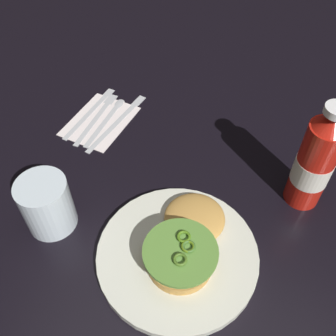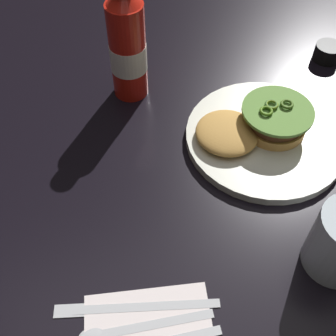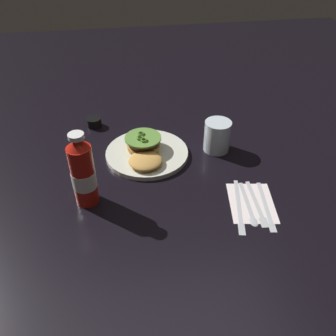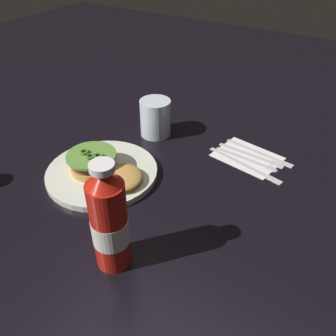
{
  "view_description": "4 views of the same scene",
  "coord_description": "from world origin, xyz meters",
  "px_view_note": "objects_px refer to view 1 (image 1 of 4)",
  "views": [
    {
      "loc": [
        -0.33,
        -0.09,
        0.61
      ],
      "look_at": [
        0.13,
        0.05,
        0.06
      ],
      "focal_mm": 41.19,
      "sensor_mm": 36.0,
      "label": 1
    },
    {
      "loc": [
        0.29,
        0.43,
        0.56
      ],
      "look_at": [
        0.18,
        0.05,
        0.06
      ],
      "focal_mm": 45.52,
      "sensor_mm": 36.0,
      "label": 2
    },
    {
      "loc": [
        0.95,
        -0.1,
        0.7
      ],
      "look_at": [
        0.18,
        0.03,
        0.09
      ],
      "focal_mm": 37.47,
      "sensor_mm": 36.0,
      "label": 3
    },
    {
      "loc": [
        0.5,
        -0.53,
        0.55
      ],
      "look_at": [
        0.17,
        -0.0,
        0.09
      ],
      "focal_mm": 37.75,
      "sensor_mm": 36.0,
      "label": 4
    }
  ],
  "objects_px": {
    "napkin": "(100,121)",
    "steak_knife": "(120,118)",
    "water_glass": "(47,205)",
    "spoon_utensil": "(110,114)",
    "ketchup_bottle": "(315,162)",
    "butter_knife": "(92,109)",
    "burger_sandwich": "(186,242)",
    "fork_utensil": "(99,113)",
    "dinner_plate": "(177,255)"
  },
  "relations": [
    {
      "from": "water_glass",
      "to": "napkin",
      "type": "height_order",
      "value": "water_glass"
    },
    {
      "from": "ketchup_bottle",
      "to": "spoon_utensil",
      "type": "xyz_separation_m",
      "value": [
        0.11,
        0.45,
        -0.1
      ]
    },
    {
      "from": "ketchup_bottle",
      "to": "fork_utensil",
      "type": "relative_size",
      "value": 1.19
    },
    {
      "from": "dinner_plate",
      "to": "fork_utensil",
      "type": "relative_size",
      "value": 1.46
    },
    {
      "from": "ketchup_bottle",
      "to": "butter_knife",
      "type": "height_order",
      "value": "ketchup_bottle"
    },
    {
      "from": "burger_sandwich",
      "to": "napkin",
      "type": "bearing_deg",
      "value": 46.04
    },
    {
      "from": "napkin",
      "to": "water_glass",
      "type": "bearing_deg",
      "value": -174.29
    },
    {
      "from": "water_glass",
      "to": "spoon_utensil",
      "type": "relative_size",
      "value": 0.6
    },
    {
      "from": "dinner_plate",
      "to": "napkin",
      "type": "relative_size",
      "value": 1.67
    },
    {
      "from": "dinner_plate",
      "to": "butter_knife",
      "type": "xyz_separation_m",
      "value": [
        0.32,
        0.3,
        -0.0
      ]
    },
    {
      "from": "napkin",
      "to": "steak_knife",
      "type": "relative_size",
      "value": 0.76
    },
    {
      "from": "dinner_plate",
      "to": "spoon_utensil",
      "type": "xyz_separation_m",
      "value": [
        0.31,
        0.25,
        -0.0
      ]
    },
    {
      "from": "water_glass",
      "to": "steak_knife",
      "type": "bearing_deg",
      "value": -2.98
    },
    {
      "from": "burger_sandwich",
      "to": "butter_knife",
      "type": "xyz_separation_m",
      "value": [
        0.3,
        0.31,
        -0.03
      ]
    },
    {
      "from": "steak_knife",
      "to": "spoon_utensil",
      "type": "bearing_deg",
      "value": 78.4
    },
    {
      "from": "burger_sandwich",
      "to": "napkin",
      "type": "relative_size",
      "value": 1.23
    },
    {
      "from": "ketchup_bottle",
      "to": "butter_knife",
      "type": "bearing_deg",
      "value": 76.52
    },
    {
      "from": "burger_sandwich",
      "to": "ketchup_bottle",
      "type": "bearing_deg",
      "value": -45.34
    },
    {
      "from": "napkin",
      "to": "steak_knife",
      "type": "distance_m",
      "value": 0.05
    },
    {
      "from": "burger_sandwich",
      "to": "ketchup_bottle",
      "type": "distance_m",
      "value": 0.27
    },
    {
      "from": "dinner_plate",
      "to": "fork_utensil",
      "type": "bearing_deg",
      "value": 42.67
    },
    {
      "from": "ketchup_bottle",
      "to": "steak_knife",
      "type": "height_order",
      "value": "ketchup_bottle"
    },
    {
      "from": "water_glass",
      "to": "spoon_utensil",
      "type": "distance_m",
      "value": 0.31
    },
    {
      "from": "ketchup_bottle",
      "to": "steak_knife",
      "type": "relative_size",
      "value": 1.04
    },
    {
      "from": "water_glass",
      "to": "napkin",
      "type": "relative_size",
      "value": 0.65
    },
    {
      "from": "water_glass",
      "to": "steak_knife",
      "type": "xyz_separation_m",
      "value": [
        0.3,
        -0.02,
        -0.05
      ]
    },
    {
      "from": "steak_knife",
      "to": "fork_utensil",
      "type": "relative_size",
      "value": 1.15
    },
    {
      "from": "spoon_utensil",
      "to": "butter_knife",
      "type": "distance_m",
      "value": 0.05
    },
    {
      "from": "spoon_utensil",
      "to": "butter_knife",
      "type": "relative_size",
      "value": 0.89
    },
    {
      "from": "dinner_plate",
      "to": "steak_knife",
      "type": "bearing_deg",
      "value": 36.65
    },
    {
      "from": "ketchup_bottle",
      "to": "spoon_utensil",
      "type": "bearing_deg",
      "value": 75.81
    },
    {
      "from": "dinner_plate",
      "to": "butter_knife",
      "type": "bearing_deg",
      "value": 43.83
    },
    {
      "from": "napkin",
      "to": "steak_knife",
      "type": "xyz_separation_m",
      "value": [
        0.02,
        -0.04,
        0.0
      ]
    },
    {
      "from": "napkin",
      "to": "spoon_utensil",
      "type": "relative_size",
      "value": 0.93
    },
    {
      "from": "spoon_utensil",
      "to": "fork_utensil",
      "type": "relative_size",
      "value": 0.94
    },
    {
      "from": "dinner_plate",
      "to": "fork_utensil",
      "type": "height_order",
      "value": "dinner_plate"
    },
    {
      "from": "fork_utensil",
      "to": "butter_knife",
      "type": "relative_size",
      "value": 0.95
    },
    {
      "from": "dinner_plate",
      "to": "ketchup_bottle",
      "type": "xyz_separation_m",
      "value": [
        0.2,
        -0.2,
        0.09
      ]
    },
    {
      "from": "fork_utensil",
      "to": "burger_sandwich",
      "type": "bearing_deg",
      "value": -135.01
    },
    {
      "from": "spoon_utensil",
      "to": "fork_utensil",
      "type": "xyz_separation_m",
      "value": [
        -0.01,
        0.03,
        0.0
      ]
    },
    {
      "from": "fork_utensil",
      "to": "ketchup_bottle",
      "type": "bearing_deg",
      "value": -102.85
    },
    {
      "from": "dinner_plate",
      "to": "ketchup_bottle",
      "type": "relative_size",
      "value": 1.22
    },
    {
      "from": "napkin",
      "to": "fork_utensil",
      "type": "relative_size",
      "value": 0.87
    },
    {
      "from": "dinner_plate",
      "to": "burger_sandwich",
      "type": "height_order",
      "value": "burger_sandwich"
    },
    {
      "from": "steak_knife",
      "to": "ketchup_bottle",
      "type": "bearing_deg",
      "value": -104.36
    },
    {
      "from": "steak_knife",
      "to": "fork_utensil",
      "type": "xyz_separation_m",
      "value": [
        0.0,
        0.05,
        -0.0
      ]
    },
    {
      "from": "burger_sandwich",
      "to": "ketchup_bottle",
      "type": "height_order",
      "value": "ketchup_bottle"
    },
    {
      "from": "spoon_utensil",
      "to": "butter_knife",
      "type": "height_order",
      "value": "same"
    },
    {
      "from": "napkin",
      "to": "spoon_utensil",
      "type": "bearing_deg",
      "value": -30.27
    },
    {
      "from": "steak_knife",
      "to": "fork_utensil",
      "type": "distance_m",
      "value": 0.05
    }
  ]
}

